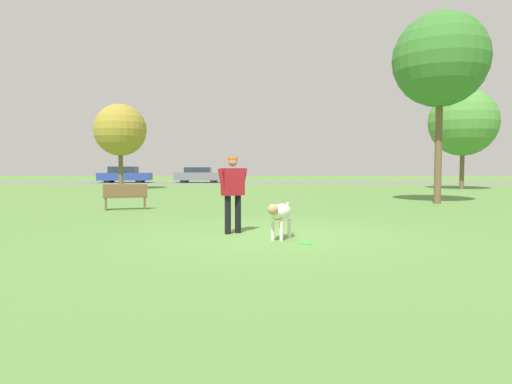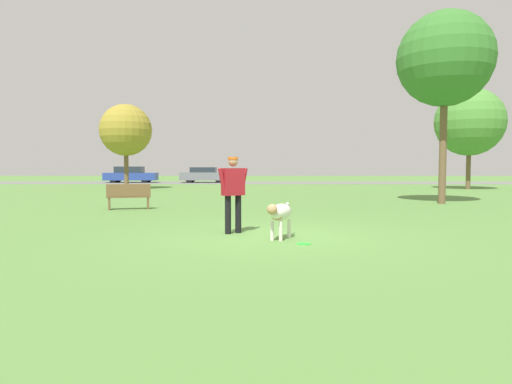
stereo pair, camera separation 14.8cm
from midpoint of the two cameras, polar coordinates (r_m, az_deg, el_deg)
name	(u,v)px [view 1 (the left image)]	position (r m, az deg, el deg)	size (l,w,h in m)	color
ground_plane	(268,236)	(9.33, 1.05, -5.52)	(120.00, 120.00, 0.00)	#56843D
far_road_strip	(259,183)	(39.26, 0.24, 1.16)	(120.00, 6.00, 0.01)	slate
person	(233,188)	(9.61, -3.36, 0.50)	(0.64, 0.51, 1.62)	black
dog	(280,213)	(8.85, 2.58, -2.68)	(0.60, 1.09, 0.72)	silver
frisbee	(305,244)	(8.42, 5.60, -6.43)	(0.27, 0.27, 0.02)	#33D838
tree_near_right	(440,60)	(19.08, 21.83, 15.05)	(3.52, 3.52, 7.19)	brown
tree_far_right	(463,122)	(31.30, 24.34, 7.94)	(4.16, 4.16, 6.23)	brown
tree_far_left	(120,130)	(29.62, -16.76, 7.42)	(3.20, 3.20, 5.27)	brown
parked_car_blue	(124,175)	(41.25, -16.22, 2.08)	(4.53, 2.03, 1.41)	#284293
parked_car_grey	(199,175)	(39.95, -7.24, 2.12)	(4.26, 1.72, 1.34)	slate
park_bench	(125,196)	(15.56, -16.28, -0.47)	(1.46, 0.79, 0.84)	brown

